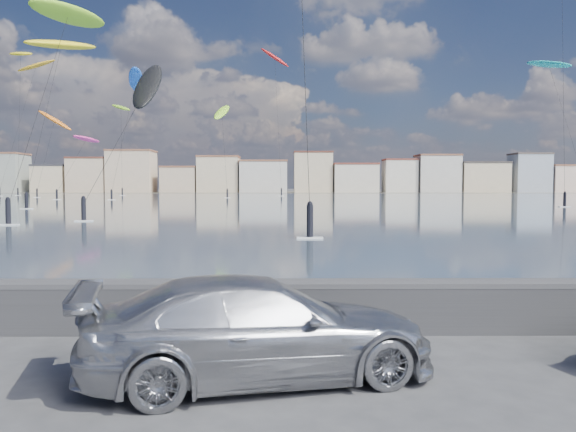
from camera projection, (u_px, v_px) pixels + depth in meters
name	position (u px, v px, depth m)	size (l,w,h in m)	color
ground	(221.00, 384.00, 8.08)	(700.00, 700.00, 0.00)	#333335
bay_water	(279.00, 200.00, 99.43)	(500.00, 177.00, 0.00)	#3D4E69
far_shore_strip	(281.00, 192.00, 207.76)	(500.00, 60.00, 0.00)	#4C473D
seawall	(236.00, 304.00, 10.75)	(400.00, 0.36, 1.08)	#28282B
far_buildings	(285.00, 175.00, 193.45)	(240.79, 13.26, 14.60)	beige
car_silver	(259.00, 328.00, 8.26)	(2.12, 5.20, 1.51)	#AFB0B5
kitesurfer_0	(147.00, 86.00, 52.64)	(5.24, 14.91, 15.73)	black
kitesurfer_1	(135.00, 81.00, 108.37)	(5.92, 12.16, 25.40)	blue
kitesurfer_2	(21.00, 55.00, 150.05)	(9.38, 13.73, 39.16)	yellow
kitesurfer_3	(222.00, 114.00, 124.83)	(4.82, 12.47, 21.43)	#8CD826
kitesurfer_4	(36.00, 67.00, 148.67)	(10.24, 17.85, 36.53)	#BF8C19
kitesurfer_5	(549.00, 65.00, 111.43)	(7.68, 20.67, 28.64)	#19BFBF
kitesurfer_8	(68.00, 17.00, 52.84)	(6.46, 19.39, 19.93)	#8CD826
kitesurfer_9	(55.00, 121.00, 129.62)	(9.16, 11.61, 20.51)	orange
kitesurfer_11	(86.00, 140.00, 116.41)	(4.72, 18.14, 13.02)	#E5338C
kitesurfer_14	(121.00, 109.00, 151.08)	(7.89, 13.22, 25.05)	#8CD826
kitesurfer_16	(61.00, 46.00, 73.76)	(8.52, 15.43, 22.68)	yellow
kitesurfer_18	(275.00, 60.00, 141.71)	(7.88, 9.81, 37.70)	red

